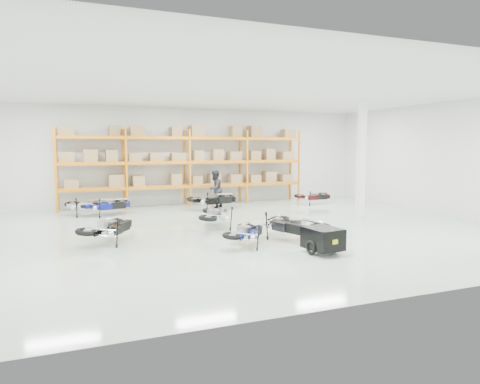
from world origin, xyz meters
name	(u,v)px	position (x,y,z in m)	size (l,w,h in m)	color
room	(237,161)	(0.00, 0.00, 2.25)	(18.00, 18.00, 18.00)	#A8BBAC
pallet_rack	(187,157)	(0.00, 6.45, 2.26)	(11.28, 0.98, 3.62)	orange
structural_column	(361,159)	(5.20, 0.50, 2.25)	(0.25, 0.25, 4.50)	white
moto_blue_centre	(247,228)	(-0.55, -2.22, 0.49)	(0.71, 1.59, 0.97)	#071247
moto_silver_left	(216,211)	(-0.51, 0.59, 0.56)	(0.81, 1.83, 1.12)	#B8BBC0
moto_black_far_left	(109,223)	(-4.03, -0.47, 0.56)	(0.82, 1.83, 1.12)	black
moto_touring_right	(293,221)	(0.94, -2.10, 0.59)	(0.85, 1.92, 1.17)	black
trailer	(323,239)	(0.94, -3.70, 0.38)	(0.85, 1.59, 0.65)	black
moto_back_a	(107,202)	(-3.73, 4.64, 0.54)	(0.78, 1.75, 1.07)	navy
moto_back_b	(92,202)	(-4.30, 4.81, 0.55)	(0.81, 1.81, 1.11)	#A2A8AC
moto_back_c	(214,196)	(0.65, 4.56, 0.59)	(0.86, 1.93, 1.18)	black
moto_back_d	(314,194)	(5.65, 4.61, 0.48)	(0.70, 1.57, 0.96)	#380B0C
person_back	(215,189)	(0.94, 5.25, 0.84)	(0.81, 0.63, 1.67)	black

